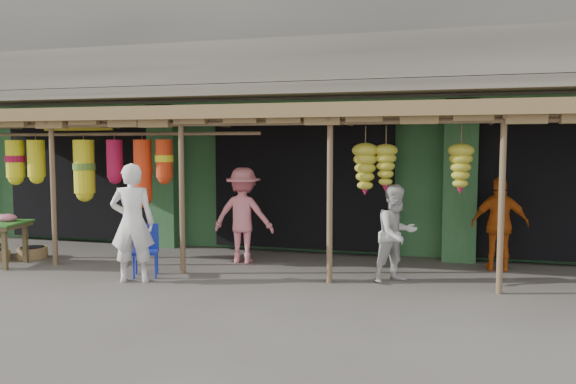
% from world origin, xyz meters
% --- Properties ---
extents(ground, '(80.00, 80.00, 0.00)m').
position_xyz_m(ground, '(0.00, 0.00, 0.00)').
color(ground, '#514C47').
rests_on(ground, ground).
extents(building, '(16.40, 6.80, 7.00)m').
position_xyz_m(building, '(-0.00, 4.87, 3.37)').
color(building, gray).
rests_on(building, ground).
extents(awning, '(14.00, 2.70, 2.79)m').
position_xyz_m(awning, '(-0.17, 0.79, 2.56)').
color(awning, brown).
rests_on(awning, ground).
extents(blue_chair, '(0.53, 0.54, 0.85)m').
position_xyz_m(blue_chair, '(-2.03, -0.48, 0.47)').
color(blue_chair, '#1A2DAC').
rests_on(blue_chair, ground).
extents(basket_mid, '(0.70, 0.70, 0.21)m').
position_xyz_m(basket_mid, '(-4.85, 0.25, 0.10)').
color(basket_mid, '#966443').
rests_on(basket_mid, ground).
extents(person_front, '(0.78, 0.63, 1.87)m').
position_xyz_m(person_front, '(-2.00, -0.93, 0.94)').
color(person_front, white).
rests_on(person_front, ground).
extents(person_right, '(0.95, 0.93, 1.54)m').
position_xyz_m(person_right, '(2.00, 0.13, 0.77)').
color(person_right, silver).
rests_on(person_right, ground).
extents(person_vendor, '(0.98, 0.48, 1.61)m').
position_xyz_m(person_vendor, '(3.65, 1.43, 0.81)').
color(person_vendor, '#C45512').
rests_on(person_vendor, ground).
extents(person_shopper, '(1.15, 0.68, 1.75)m').
position_xyz_m(person_shopper, '(-0.83, 0.94, 0.87)').
color(person_shopper, pink).
rests_on(person_shopper, ground).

